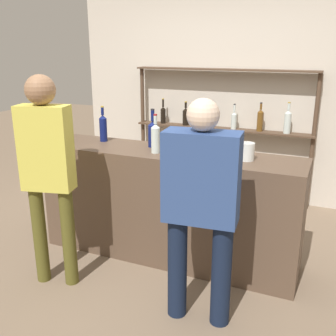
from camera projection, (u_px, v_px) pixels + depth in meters
The scene contains 12 objects.
ground_plane at pixel (168, 255), 3.74m from camera, with size 16.00×16.00×0.00m, color #7A6651.
bar_counter at pixel (168, 205), 3.59m from camera, with size 2.36×0.54×1.02m, color brown.
back_wall at pixel (227, 87), 4.96m from camera, with size 3.96×0.12×2.80m, color beige.
back_shelf at pixel (223, 113), 4.89m from camera, with size 2.26×0.18×1.64m.
counter_bottle_0 at pixel (156, 138), 3.35m from camera, with size 0.08×0.08×0.34m.
counter_bottle_1 at pixel (103, 127), 3.77m from camera, with size 0.07×0.07×0.34m.
counter_bottle_2 at pixel (153, 133), 3.56m from camera, with size 0.09×0.09×0.35m.
wine_glass at pixel (239, 142), 3.29m from camera, with size 0.08×0.08×0.16m.
ice_bucket at pixel (219, 143), 3.33m from camera, with size 0.21×0.21×0.20m.
cork_jar at pixel (247, 152), 3.15m from camera, with size 0.12×0.12×0.14m.
customer_left at pixel (47, 165), 3.02m from camera, with size 0.42×0.26×1.71m.
customer_right at pixel (201, 200), 2.61m from camera, with size 0.51×0.27×1.60m.
Camera 1 is at (1.32, -3.05, 1.90)m, focal length 42.00 mm.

